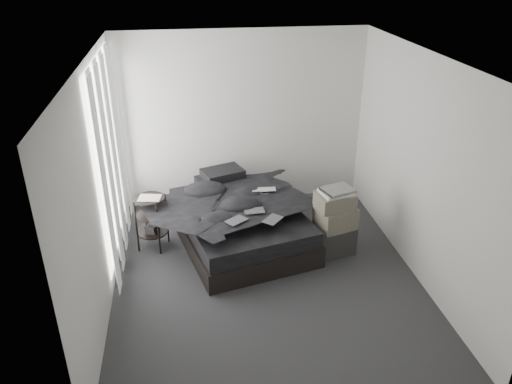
{
  "coord_description": "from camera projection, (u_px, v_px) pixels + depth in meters",
  "views": [
    {
      "loc": [
        -0.87,
        -4.89,
        3.62
      ],
      "look_at": [
        0.0,
        0.8,
        0.75
      ],
      "focal_mm": 35.0,
      "sensor_mm": 36.0,
      "label": 1
    }
  ],
  "objects": [
    {
      "name": "wall_right",
      "position": [
        421.0,
        169.0,
        5.72
      ],
      "size": [
        0.01,
        4.2,
        2.6
      ],
      "primitive_type": "cube",
      "color": "silver",
      "rests_on": "ground"
    },
    {
      "name": "side_stand",
      "position": [
        152.0,
        223.0,
        6.5
      ],
      "size": [
        0.5,
        0.5,
        0.72
      ],
      "primitive_type": "cylinder",
      "rotation": [
        0.0,
        0.0,
        -0.36
      ],
      "color": "black",
      "rests_on": "floor"
    },
    {
      "name": "comic_a",
      "position": [
        236.0,
        215.0,
        5.95
      ],
      "size": [
        0.3,
        0.28,
        0.01
      ],
      "primitive_type": "cube",
      "rotation": [
        0.0,
        0.0,
        0.62
      ],
      "color": "black",
      "rests_on": "duvet"
    },
    {
      "name": "mattress",
      "position": [
        240.0,
        216.0,
        6.62
      ],
      "size": [
        1.86,
        2.21,
        0.21
      ],
      "primitive_type": "cube",
      "rotation": [
        0.0,
        0.0,
        0.23
      ],
      "color": "black",
      "rests_on": "bed"
    },
    {
      "name": "art_book_white",
      "position": [
        336.0,
        192.0,
        6.17
      ],
      "size": [
        0.44,
        0.38,
        0.04
      ],
      "primitive_type": "cube",
      "rotation": [
        0.0,
        0.0,
        0.22
      ],
      "color": "silver",
      "rests_on": "box_upper"
    },
    {
      "name": "pillow_upper",
      "position": [
        223.0,
        174.0,
        7.12
      ],
      "size": [
        0.66,
        0.55,
        0.13
      ],
      "primitive_type": "cube",
      "rotation": [
        0.0,
        0.0,
        0.34
      ],
      "color": "black",
      "rests_on": "pillow_lower"
    },
    {
      "name": "comic_c",
      "position": [
        273.0,
        213.0,
        5.96
      ],
      "size": [
        0.29,
        0.3,
        0.01
      ],
      "primitive_type": "cube",
      "rotation": [
        0.0,
        0.0,
        0.85
      ],
      "color": "black",
      "rests_on": "duvet"
    },
    {
      "name": "wall_left",
      "position": [
        98.0,
        190.0,
        5.24
      ],
      "size": [
        0.01,
        4.2,
        2.6
      ],
      "primitive_type": "cube",
      "color": "silver",
      "rests_on": "ground"
    },
    {
      "name": "wall_back",
      "position": [
        243.0,
        120.0,
        7.34
      ],
      "size": [
        3.6,
        0.01,
        2.6
      ],
      "primitive_type": "cube",
      "color": "silver",
      "rests_on": "ground"
    },
    {
      "name": "floor",
      "position": [
        266.0,
        276.0,
        6.06
      ],
      "size": [
        3.6,
        4.2,
        0.01
      ],
      "primitive_type": "cube",
      "color": "#2F2F32",
      "rests_on": "ground"
    },
    {
      "name": "art_book_snake",
      "position": [
        338.0,
        190.0,
        6.15
      ],
      "size": [
        0.44,
        0.39,
        0.03
      ],
      "primitive_type": "cube",
      "rotation": [
        0.0,
        0.0,
        0.32
      ],
      "color": "silver",
      "rests_on": "art_book_white"
    },
    {
      "name": "floor_books",
      "position": [
        186.0,
        228.0,
        6.95
      ],
      "size": [
        0.18,
        0.22,
        0.14
      ],
      "primitive_type": "cube",
      "rotation": [
        0.0,
        0.0,
        -0.27
      ],
      "color": "black",
      "rests_on": "floor"
    },
    {
      "name": "pillow_lower",
      "position": [
        218.0,
        182.0,
        7.17
      ],
      "size": [
        0.68,
        0.53,
        0.14
      ],
      "primitive_type": "cube",
      "rotation": [
        0.0,
        0.0,
        0.23
      ],
      "color": "black",
      "rests_on": "mattress"
    },
    {
      "name": "box_upper",
      "position": [
        335.0,
        201.0,
        6.22
      ],
      "size": [
        0.5,
        0.43,
        0.19
      ],
      "primitive_type": "cube",
      "rotation": [
        0.0,
        0.0,
        0.17
      ],
      "color": "#605B4C",
      "rests_on": "box_mid"
    },
    {
      "name": "ceiling",
      "position": [
        268.0,
        60.0,
        4.9
      ],
      "size": [
        3.6,
        4.2,
        0.01
      ],
      "primitive_type": "cube",
      "color": "white",
      "rests_on": "ground"
    },
    {
      "name": "bed",
      "position": [
        240.0,
        232.0,
        6.73
      ],
      "size": [
        1.93,
        2.28,
        0.27
      ],
      "primitive_type": "cube",
      "rotation": [
        0.0,
        0.0,
        0.23
      ],
      "color": "black",
      "rests_on": "floor"
    },
    {
      "name": "comic_b",
      "position": [
        254.0,
        205.0,
        6.16
      ],
      "size": [
        0.25,
        0.17,
        0.01
      ],
      "primitive_type": "cube",
      "rotation": [
        0.0,
        0.0,
        0.03
      ],
      "color": "black",
      "rests_on": "duvet"
    },
    {
      "name": "wall_front",
      "position": [
        316.0,
        300.0,
        3.62
      ],
      "size": [
        3.6,
        0.01,
        2.6
      ],
      "primitive_type": "cube",
      "color": "silver",
      "rests_on": "ground"
    },
    {
      "name": "duvet",
      "position": [
        241.0,
        203.0,
        6.48
      ],
      "size": [
        1.82,
        1.99,
        0.23
      ],
      "primitive_type": "imported",
      "rotation": [
        0.0,
        0.0,
        0.23
      ],
      "color": "black",
      "rests_on": "mattress"
    },
    {
      "name": "papers",
      "position": [
        150.0,
        198.0,
        6.32
      ],
      "size": [
        0.31,
        0.25,
        0.01
      ],
      "primitive_type": "cube",
      "rotation": [
        0.0,
        0.0,
        -0.18
      ],
      "color": "white",
      "rests_on": "side_stand"
    },
    {
      "name": "window_left",
      "position": [
        109.0,
        154.0,
        6.01
      ],
      "size": [
        0.02,
        2.0,
        2.3
      ],
      "primitive_type": "cube",
      "color": "white",
      "rests_on": "wall_left"
    },
    {
      "name": "box_lower",
      "position": [
        333.0,
        239.0,
        6.48
      ],
      "size": [
        0.57,
        0.49,
        0.37
      ],
      "primitive_type": "cube",
      "rotation": [
        0.0,
        0.0,
        0.22
      ],
      "color": "black",
      "rests_on": "floor"
    },
    {
      "name": "box_mid",
      "position": [
        336.0,
        217.0,
        6.33
      ],
      "size": [
        0.55,
        0.49,
        0.28
      ],
      "primitive_type": "cube",
      "rotation": [
        0.0,
        0.0,
        0.29
      ],
      "color": "#605B4C",
      "rests_on": "box_lower"
    },
    {
      "name": "laptop",
      "position": [
        264.0,
        187.0,
        6.63
      ],
      "size": [
        0.33,
        0.23,
        0.03
      ],
      "primitive_type": "imported",
      "rotation": [
        0.0,
        0.0,
        -0.08
      ],
      "color": "silver",
      "rests_on": "duvet"
    },
    {
      "name": "curtain_left",
      "position": [
        114.0,
        159.0,
        6.05
      ],
      "size": [
        0.06,
        2.12,
        2.48
      ],
      "primitive_type": "cube",
      "color": "white",
      "rests_on": "wall_left"
    }
  ]
}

